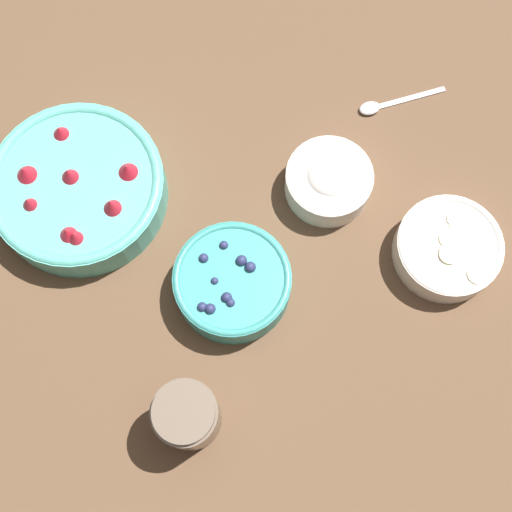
{
  "coord_description": "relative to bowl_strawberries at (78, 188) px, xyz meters",
  "views": [
    {
      "loc": [
        -0.15,
        -0.31,
        0.96
      ],
      "look_at": [
        -0.03,
        -0.05,
        0.05
      ],
      "focal_mm": 50.0,
      "sensor_mm": 36.0,
      "label": 1
    }
  ],
  "objects": [
    {
      "name": "spoon",
      "position": [
        0.47,
        -0.05,
        -0.03
      ],
      "size": [
        0.14,
        0.03,
        0.01
      ],
      "color": "silver",
      "rests_on": "ground_plane"
    },
    {
      "name": "jar_chocolate",
      "position": [
        0.02,
        -0.36,
        0.01
      ],
      "size": [
        0.08,
        0.08,
        0.11
      ],
      "color": "brown",
      "rests_on": "ground_plane"
    },
    {
      "name": "ground_plane",
      "position": [
        0.22,
        -0.15,
        -0.04
      ],
      "size": [
        4.0,
        4.0,
        0.0
      ],
      "primitive_type": "plane",
      "color": "brown"
    },
    {
      "name": "bowl_cream",
      "position": [
        0.33,
        -0.13,
        -0.01
      ],
      "size": [
        0.12,
        0.12,
        0.06
      ],
      "color": "white",
      "rests_on": "ground_plane"
    },
    {
      "name": "bowl_bananas",
      "position": [
        0.43,
        -0.29,
        -0.01
      ],
      "size": [
        0.15,
        0.15,
        0.05
      ],
      "color": "silver",
      "rests_on": "ground_plane"
    },
    {
      "name": "bowl_strawberries",
      "position": [
        0.0,
        0.0,
        0.0
      ],
      "size": [
        0.25,
        0.25,
        0.08
      ],
      "color": "#56B7A8",
      "rests_on": "ground_plane"
    },
    {
      "name": "bowl_blueberries",
      "position": [
        0.14,
        -0.21,
        -0.0
      ],
      "size": [
        0.16,
        0.16,
        0.06
      ],
      "color": "teal",
      "rests_on": "ground_plane"
    }
  ]
}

